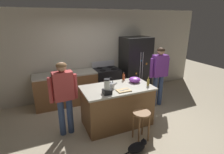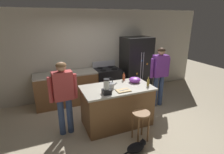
{
  "view_description": "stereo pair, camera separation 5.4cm",
  "coord_description": "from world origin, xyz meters",
  "px_view_note": "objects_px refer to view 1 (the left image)",
  "views": [
    {
      "loc": [
        -1.61,
        -3.4,
        2.44
      ],
      "look_at": [
        0.0,
        0.3,
        1.1
      ],
      "focal_mm": 28.44,
      "sensor_mm": 36.0,
      "label": 1
    },
    {
      "loc": [
        -1.56,
        -3.42,
        2.44
      ],
      "look_at": [
        0.0,
        0.3,
        1.1
      ],
      "focal_mm": 28.44,
      "sensor_mm": 36.0,
      "label": 2
    }
  ],
  "objects_px": {
    "person_by_island_left": "(64,92)",
    "potted_plant": "(61,68)",
    "stove_range": "(107,83)",
    "mixing_bowl": "(135,80)",
    "refrigerator": "(135,66)",
    "blender_appliance": "(107,88)",
    "cat": "(137,147)",
    "cutting_board": "(124,90)",
    "bottle_vinegar": "(148,82)",
    "chef_knife": "(124,90)",
    "bottle_cooking_sauce": "(124,77)",
    "tea_kettle": "(110,85)",
    "kitchen_island": "(117,106)",
    "person_by_sink_right": "(159,71)",
    "bar_stool": "(141,118)"
  },
  "relations": [
    {
      "from": "stove_range",
      "to": "tea_kettle",
      "type": "distance_m",
      "value": 1.73
    },
    {
      "from": "cat",
      "to": "tea_kettle",
      "type": "distance_m",
      "value": 1.37
    },
    {
      "from": "person_by_sink_right",
      "to": "bottle_cooking_sauce",
      "type": "relative_size",
      "value": 7.82
    },
    {
      "from": "bottle_vinegar",
      "to": "mixing_bowl",
      "type": "height_order",
      "value": "bottle_vinegar"
    },
    {
      "from": "cat",
      "to": "cutting_board",
      "type": "distance_m",
      "value": 1.16
    },
    {
      "from": "potted_plant",
      "to": "mixing_bowl",
      "type": "xyz_separation_m",
      "value": [
        1.55,
        -1.42,
        -0.11
      ]
    },
    {
      "from": "cat",
      "to": "cutting_board",
      "type": "bearing_deg",
      "value": 83.42
    },
    {
      "from": "tea_kettle",
      "to": "bottle_vinegar",
      "type": "bearing_deg",
      "value": -11.67
    },
    {
      "from": "bottle_cooking_sauce",
      "to": "stove_range",
      "type": "bearing_deg",
      "value": 90.34
    },
    {
      "from": "person_by_sink_right",
      "to": "potted_plant",
      "type": "distance_m",
      "value": 2.76
    },
    {
      "from": "bottle_vinegar",
      "to": "stove_range",
      "type": "bearing_deg",
      "value": 101.21
    },
    {
      "from": "person_by_island_left",
      "to": "cat",
      "type": "height_order",
      "value": "person_by_island_left"
    },
    {
      "from": "stove_range",
      "to": "bar_stool",
      "type": "distance_m",
      "value": 2.28
    },
    {
      "from": "kitchen_island",
      "to": "tea_kettle",
      "type": "distance_m",
      "value": 0.58
    },
    {
      "from": "blender_appliance",
      "to": "cutting_board",
      "type": "height_order",
      "value": "blender_appliance"
    },
    {
      "from": "potted_plant",
      "to": "cat",
      "type": "bearing_deg",
      "value": -69.69
    },
    {
      "from": "bottle_cooking_sauce",
      "to": "tea_kettle",
      "type": "distance_m",
      "value": 0.67
    },
    {
      "from": "mixing_bowl",
      "to": "chef_knife",
      "type": "xyz_separation_m",
      "value": [
        -0.48,
        -0.38,
        -0.04
      ]
    },
    {
      "from": "tea_kettle",
      "to": "cutting_board",
      "type": "height_order",
      "value": "tea_kettle"
    },
    {
      "from": "refrigerator",
      "to": "blender_appliance",
      "type": "height_order",
      "value": "refrigerator"
    },
    {
      "from": "bottle_vinegar",
      "to": "potted_plant",
      "type": "bearing_deg",
      "value": 134.21
    },
    {
      "from": "potted_plant",
      "to": "bottle_cooking_sauce",
      "type": "height_order",
      "value": "potted_plant"
    },
    {
      "from": "chef_knife",
      "to": "bottle_cooking_sauce",
      "type": "bearing_deg",
      "value": 56.15
    },
    {
      "from": "refrigerator",
      "to": "kitchen_island",
      "type": "bearing_deg",
      "value": -132.28
    },
    {
      "from": "bottle_cooking_sauce",
      "to": "cutting_board",
      "type": "xyz_separation_m",
      "value": [
        -0.32,
        -0.62,
        -0.07
      ]
    },
    {
      "from": "refrigerator",
      "to": "person_by_island_left",
      "type": "bearing_deg",
      "value": -150.99
    },
    {
      "from": "refrigerator",
      "to": "mixing_bowl",
      "type": "distance_m",
      "value": 1.61
    },
    {
      "from": "stove_range",
      "to": "person_by_island_left",
      "type": "xyz_separation_m",
      "value": [
        -1.53,
        -1.44,
        0.5
      ]
    },
    {
      "from": "person_by_sink_right",
      "to": "cat",
      "type": "relative_size",
      "value": 3.25
    },
    {
      "from": "person_by_island_left",
      "to": "potted_plant",
      "type": "bearing_deg",
      "value": 83.76
    },
    {
      "from": "person_by_island_left",
      "to": "chef_knife",
      "type": "relative_size",
      "value": 7.39
    },
    {
      "from": "refrigerator",
      "to": "stove_range",
      "type": "height_order",
      "value": "refrigerator"
    },
    {
      "from": "cat",
      "to": "bar_stool",
      "type": "bearing_deg",
      "value": 49.09
    },
    {
      "from": "kitchen_island",
      "to": "bar_stool",
      "type": "height_order",
      "value": "kitchen_island"
    },
    {
      "from": "bottle_vinegar",
      "to": "person_by_sink_right",
      "type": "bearing_deg",
      "value": 38.06
    },
    {
      "from": "stove_range",
      "to": "chef_knife",
      "type": "xyz_separation_m",
      "value": [
        -0.3,
        -1.78,
        0.48
      ]
    },
    {
      "from": "mixing_bowl",
      "to": "person_by_sink_right",
      "type": "bearing_deg",
      "value": 16.85
    },
    {
      "from": "cutting_board",
      "to": "chef_knife",
      "type": "height_order",
      "value": "chef_knife"
    },
    {
      "from": "refrigerator",
      "to": "tea_kettle",
      "type": "bearing_deg",
      "value": -135.5
    },
    {
      "from": "potted_plant",
      "to": "blender_appliance",
      "type": "xyz_separation_m",
      "value": [
        0.66,
        -1.81,
        -0.03
      ]
    },
    {
      "from": "stove_range",
      "to": "mixing_bowl",
      "type": "distance_m",
      "value": 1.5
    },
    {
      "from": "mixing_bowl",
      "to": "blender_appliance",
      "type": "bearing_deg",
      "value": -156.2
    },
    {
      "from": "stove_range",
      "to": "bottle_vinegar",
      "type": "relative_size",
      "value": 4.77
    },
    {
      "from": "stove_range",
      "to": "tea_kettle",
      "type": "bearing_deg",
      "value": -109.06
    },
    {
      "from": "bar_stool",
      "to": "bottle_cooking_sauce",
      "type": "bearing_deg",
      "value": 81.95
    },
    {
      "from": "person_by_sink_right",
      "to": "chef_knife",
      "type": "xyz_separation_m",
      "value": [
        -1.44,
        -0.67,
        -0.06
      ]
    },
    {
      "from": "kitchen_island",
      "to": "person_by_island_left",
      "type": "height_order",
      "value": "person_by_island_left"
    },
    {
      "from": "refrigerator",
      "to": "bottle_vinegar",
      "type": "height_order",
      "value": "refrigerator"
    },
    {
      "from": "refrigerator",
      "to": "chef_knife",
      "type": "xyz_separation_m",
      "value": [
        -1.31,
        -1.76,
        0.03
      ]
    },
    {
      "from": "refrigerator",
      "to": "blender_appliance",
      "type": "relative_size",
      "value": 5.7
    }
  ]
}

